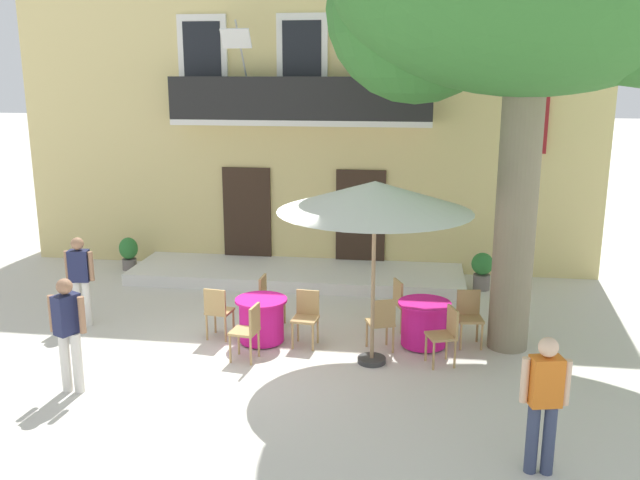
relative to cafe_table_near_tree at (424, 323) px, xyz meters
name	(u,v)px	position (x,y,z in m)	size (l,w,h in m)	color
ground_plane	(251,354)	(-2.74, -0.74, -0.39)	(120.00, 120.00, 0.00)	beige
building_facade	(316,99)	(-2.72, 6.25, 3.36)	(13.00, 5.09, 7.50)	#DBC67F
entrance_step_platform	(296,274)	(-2.72, 3.31, -0.27)	(7.14, 1.91, 0.25)	silver
cafe_table_near_tree	(424,323)	(0.00, 0.00, 0.00)	(0.86, 0.86, 0.76)	#DB1984
cafe_chair_near_tree_0	(469,314)	(0.73, 0.18, 0.14)	(0.45, 0.45, 0.91)	tan
cafe_chair_near_tree_1	(403,301)	(-0.36, 0.67, 0.14)	(0.52, 0.52, 0.91)	tan
cafe_chair_near_tree_2	(382,321)	(-0.68, -0.33, 0.14)	(0.51, 0.51, 0.91)	tan
cafe_chair_near_tree_3	(446,332)	(0.32, -0.68, 0.14)	(0.51, 0.51, 0.91)	tan
cafe_table_middle	(262,320)	(-2.67, -0.22, 0.00)	(0.86, 0.86, 0.76)	#DB1984
cafe_chair_middle_0	(269,297)	(-2.72, 0.54, 0.14)	(0.42, 0.42, 0.91)	tan
cafe_chair_middle_1	(218,309)	(-3.43, -0.19, 0.14)	(0.45, 0.45, 0.91)	tan
cafe_chair_middle_2	(249,328)	(-2.70, -0.97, 0.14)	(0.45, 0.45, 0.91)	tan
cafe_chair_middle_3	(306,314)	(-1.92, -0.21, 0.14)	(0.43, 0.43, 0.91)	tan
cafe_umbrella	(375,197)	(-0.79, -0.78, 2.22)	(2.90, 2.90, 2.85)	#997A56
ground_planter_left	(129,252)	(-6.64, 3.56, 0.02)	(0.42, 0.42, 0.75)	slate
ground_planter_right	(482,269)	(1.20, 3.22, 0.04)	(0.45, 0.45, 0.78)	slate
pedestrian_near_entrance	(544,398)	(1.28, -3.50, 0.53)	(0.53, 0.29, 1.63)	#384260
pedestrian_mid_plaza	(68,329)	(-4.90, -2.38, 0.55)	(0.53, 0.40, 1.67)	silver
pedestrian_by_tree	(80,276)	(-6.00, 0.10, 0.51)	(0.53, 0.27, 1.61)	silver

